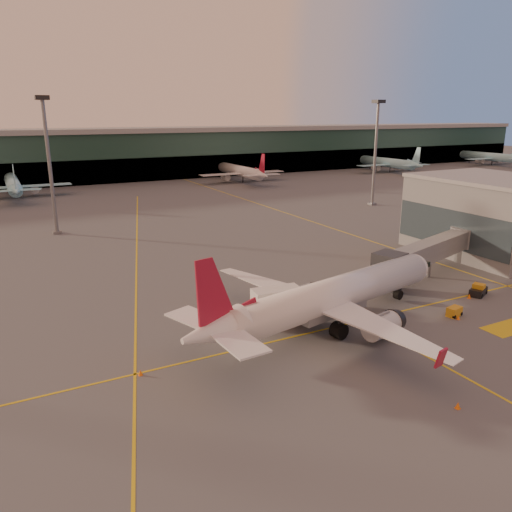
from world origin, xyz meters
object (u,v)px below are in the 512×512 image
main_airplane (328,298)px  gpu_cart (454,312)px  catering_truck (277,304)px  pushback_tug (479,291)px

main_airplane → gpu_cart: bearing=-26.9°
main_airplane → gpu_cart: size_ratio=17.34×
main_airplane → gpu_cart: main_airplane is taller
catering_truck → gpu_cart: bearing=-15.5°
catering_truck → pushback_tug: catering_truck is taller
main_airplane → pushback_tug: size_ratio=10.84×
pushback_tug → gpu_cart: bearing=179.0°
main_airplane → pushback_tug: main_airplane is taller
gpu_cart → pushback_tug: 8.96m
main_airplane → gpu_cart: 15.76m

